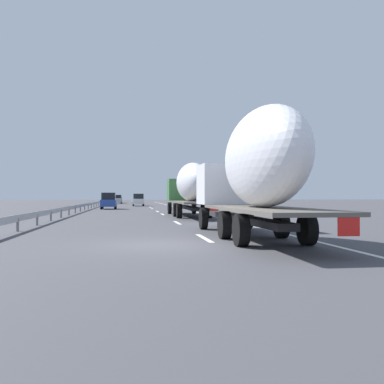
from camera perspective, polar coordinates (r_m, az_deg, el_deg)
ground_plane at (r=54.07m, az=-7.16°, el=-2.22°), size 260.00×260.00×0.00m
lane_stripe_0 at (r=16.35m, az=1.63°, el=-6.13°), size 3.20×0.20×0.01m
lane_stripe_1 at (r=25.64m, az=-1.96°, el=-4.10°), size 3.20×0.20×0.01m
lane_stripe_2 at (r=37.44m, az=-3.94°, el=-2.97°), size 3.20×0.20×0.01m
lane_stripe_3 at (r=44.40m, az=-4.60°, el=-2.59°), size 3.20×0.20×0.01m
lane_stripe_4 at (r=55.90m, az=-5.34°, el=-2.16°), size 3.20×0.20×0.01m
lane_stripe_5 at (r=61.27m, az=-5.59°, el=-2.02°), size 3.20×0.20×0.01m
edge_line_right at (r=59.41m, az=-1.93°, el=-2.07°), size 110.00×0.20×0.01m
truck_lead at (r=33.42m, az=-0.32°, el=0.76°), size 14.21×2.55×4.07m
truck_trailing at (r=16.19m, az=8.25°, el=3.05°), size 13.01×2.55×4.66m
car_blue_sedan at (r=53.24m, az=-11.00°, el=-1.18°), size 4.05×1.84×2.00m
car_silver_hatch at (r=89.77m, az=-9.88°, el=-0.95°), size 4.67×1.87×1.81m
car_black_suv at (r=102.36m, az=-9.77°, el=-0.89°), size 4.45×1.80×1.86m
car_white_van at (r=69.12m, az=-7.14°, el=-1.04°), size 4.35×1.81×1.95m
road_sign at (r=58.24m, az=-0.61°, el=0.11°), size 0.10×0.90×3.26m
tree_0 at (r=81.77m, az=-0.01°, el=0.76°), size 3.52×3.52×5.21m
tree_1 at (r=60.18m, az=4.55°, el=2.21°), size 2.66×2.66×7.35m
tree_2 at (r=51.47m, az=4.57°, el=1.99°), size 3.79×3.79×6.21m
tree_3 at (r=81.57m, az=0.48°, el=1.79°), size 3.73×3.73×7.85m
guardrail_median at (r=57.26m, az=-13.23°, el=-1.54°), size 94.00×0.10×0.76m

